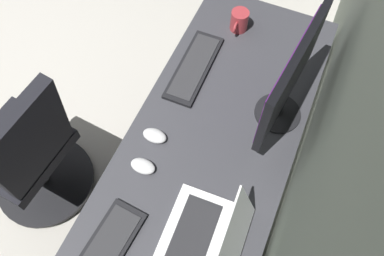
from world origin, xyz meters
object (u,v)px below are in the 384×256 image
Objects in this scene: mouse_main at (143,166)px; mouse_spare at (155,136)px; coffee_mug at (239,21)px; monitor_primary at (290,79)px; laptop_leftmost at (209,235)px; keyboard_main at (194,67)px; office_chair at (30,157)px.

mouse_spare is at bearing -173.13° from mouse_main.
coffee_mug is at bearing 171.11° from mouse_spare.
laptop_leftmost is at bearing -6.44° from monitor_primary.
keyboard_main is 0.40m from mouse_spare.
office_chair reaches higher than laptop_leftmost.
coffee_mug is (-0.86, 0.09, 0.04)m from mouse_main.
mouse_spare is (0.32, -0.44, -0.24)m from monitor_primary.
mouse_spare is (-0.30, -0.37, -0.03)m from laptop_leftmost.
mouse_main is 0.14m from mouse_spare.
office_chair is at bearing -69.76° from mouse_spare.
keyboard_main is 4.05× the size of mouse_spare.
laptop_leftmost reaches higher than coffee_mug.
monitor_primary is 1.61× the size of laptop_leftmost.
keyboard_main is at bearing -100.97° from monitor_primary.
laptop_leftmost is 0.79× the size of keyboard_main.
mouse_main is at bearing -6.30° from coffee_mug.
mouse_main is at bearing 0.93° from keyboard_main.
coffee_mug is at bearing 142.75° from office_chair.
mouse_main is at bearing 97.26° from office_chair.
mouse_main is at bearing -114.04° from laptop_leftmost.
office_chair reaches higher than keyboard_main.
laptop_leftmost is 0.79m from keyboard_main.
mouse_main reaches higher than keyboard_main.
laptop_leftmost is at bearing 85.42° from office_chair.
laptop_leftmost is 3.19× the size of mouse_main.
keyboard_main is 0.44× the size of office_chair.
office_chair reaches higher than mouse_spare.
monitor_primary reaches higher than office_chair.
mouse_main is 0.82× the size of coffee_mug.
office_chair is at bearing -82.74° from mouse_main.
keyboard_main is 4.05× the size of mouse_main.
mouse_spare is 0.82× the size of coffee_mug.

